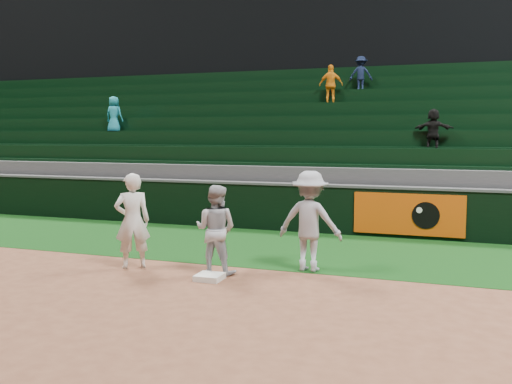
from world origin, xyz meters
TOP-DOWN VIEW (x-y plane):
  - ground at (0.00, 0.00)m, footprint 70.00×70.00m
  - foul_grass at (0.00, 3.00)m, footprint 36.00×4.20m
  - upper_deck at (0.00, 17.45)m, footprint 40.00×12.00m
  - first_base at (0.11, -0.13)m, footprint 0.46×0.46m
  - first_baseman at (-1.61, 0.19)m, footprint 0.78×0.74m
  - baserunner at (0.02, 0.34)m, footprint 0.78×0.61m
  - base_coach at (1.57, 1.10)m, footprint 1.22×0.74m
  - field_wall at (0.03, 5.20)m, footprint 36.00×0.45m
  - stadium_seating at (-0.00, 8.97)m, footprint 36.00×5.95m

SIDE VIEW (x-z plane):
  - ground at x=0.00m, z-range 0.00..0.00m
  - foul_grass at x=0.00m, z-range 0.00..0.01m
  - first_base at x=0.11m, z-range 0.00..0.10m
  - field_wall at x=0.03m, z-range 0.01..1.26m
  - baserunner at x=0.02m, z-range 0.00..1.61m
  - first_baseman at x=-1.61m, z-range 0.00..1.80m
  - base_coach at x=1.57m, z-range 0.01..1.85m
  - stadium_seating at x=0.00m, z-range -0.83..4.23m
  - upper_deck at x=0.00m, z-range 0.00..12.00m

